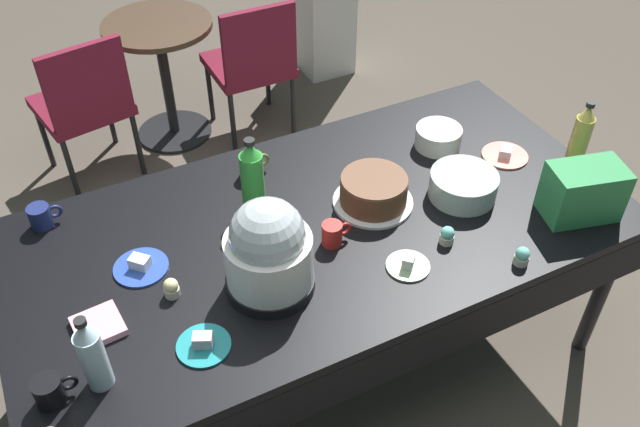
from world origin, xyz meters
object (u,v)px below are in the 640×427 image
soda_bottle_water (92,355)px  soda_bottle_lime_soda (252,176)px  coffee_mug_olive (251,164)px  dessert_plate_sage (408,264)px  cupcake_mint (522,256)px  cupcake_rose (447,235)px  round_cafe_table (163,60)px  coffee_mug_navy (41,216)px  frosted_layer_cake (374,191)px  dessert_plate_cobalt (141,266)px  coffee_mug_red (333,234)px  ceramic_snack_bowl (438,137)px  cupcake_cocoa (171,288)px  coffee_mug_black (50,391)px  soda_bottle_ginger_ale (580,139)px  slow_cooker (268,251)px  soda_carton (583,192)px  dessert_plate_coral (505,154)px  glass_salad_bowl (463,185)px  maroon_chair_right (253,60)px  potluck_table (320,237)px  maroon_chair_left (84,101)px  dessert_plate_teal (203,344)px

soda_bottle_water → soda_bottle_lime_soda: 0.85m
soda_bottle_water → coffee_mug_olive: 1.02m
dessert_plate_sage → cupcake_mint: bearing=-24.1°
cupcake_rose → round_cafe_table: bearing=100.5°
cupcake_mint → coffee_mug_olive: (-0.61, 0.85, 0.01)m
dessert_plate_sage → coffee_mug_navy: 1.28m
frosted_layer_cake → dessert_plate_cobalt: (-0.85, 0.06, -0.04)m
coffee_mug_red → ceramic_snack_bowl: bearing=25.8°
cupcake_cocoa → coffee_mug_olive: bearing=44.9°
frosted_layer_cake → coffee_mug_olive: 0.49m
cupcake_rose → coffee_mug_black: size_ratio=0.56×
cupcake_cocoa → soda_bottle_lime_soda: bearing=35.2°
cupcake_rose → soda_bottle_ginger_ale: bearing=10.2°
slow_cooker → cupcake_cocoa: bearing=160.3°
slow_cooker → coffee_mug_black: 0.72m
ceramic_snack_bowl → dessert_plate_cobalt: (-1.26, -0.13, -0.03)m
cupcake_rose → coffee_mug_olive: (-0.45, 0.66, 0.01)m
soda_bottle_water → round_cafe_table: soda_bottle_water is taller
soda_bottle_water → soda_carton: 1.70m
soda_bottle_lime_soda → coffee_mug_black: (-0.81, -0.50, -0.09)m
dessert_plate_coral → cupcake_mint: size_ratio=2.71×
slow_cooker → dessert_plate_cobalt: 0.46m
glass_salad_bowl → cupcake_mint: (-0.03, -0.38, -0.02)m
cupcake_rose → soda_bottle_lime_soda: 0.71m
cupcake_mint → maroon_chair_right: size_ratio=0.08×
dessert_plate_cobalt → soda_bottle_water: (-0.22, -0.38, 0.11)m
slow_cooker → dessert_plate_coral: (1.11, 0.21, -0.15)m
potluck_table → coffee_mug_red: (-0.00, -0.10, 0.10)m
potluck_table → round_cafe_table: 1.87m
coffee_mug_black → cupcake_rose: bearing=1.3°
dessert_plate_sage → maroon_chair_right: bearing=83.1°
coffee_mug_red → maroon_chair_left: maroon_chair_left is taller
soda_carton → frosted_layer_cake: bearing=163.6°
dessert_plate_coral → coffee_mug_olive: size_ratio=1.59×
potluck_table → maroon_chair_left: (-0.54, 1.63, -0.20)m
dessert_plate_cobalt → coffee_mug_black: coffee_mug_black is taller
soda_bottle_lime_soda → slow_cooker: bearing=-105.2°
cupcake_rose → coffee_mug_black: 1.32m
cupcake_rose → dessert_plate_sage: bearing=-167.6°
slow_cooker → ceramic_snack_bowl: (0.91, 0.40, -0.11)m
dessert_plate_coral → soda_bottle_lime_soda: (-1.01, 0.17, 0.13)m
dessert_plate_teal → soda_bottle_water: 0.32m
frosted_layer_cake → dessert_plate_cobalt: bearing=176.0°
potluck_table → dessert_plate_coral: (0.84, 0.02, 0.07)m
potluck_table → maroon_chair_left: bearing=108.2°
cupcake_cocoa → soda_bottle_lime_soda: (0.40, 0.28, 0.10)m
coffee_mug_olive → soda_bottle_water: bearing=-137.2°
cupcake_cocoa → coffee_mug_red: coffee_mug_red is taller
potluck_table → ceramic_snack_bowl: ceramic_snack_bowl is taller
potluck_table → soda_bottle_water: soda_bottle_water is taller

